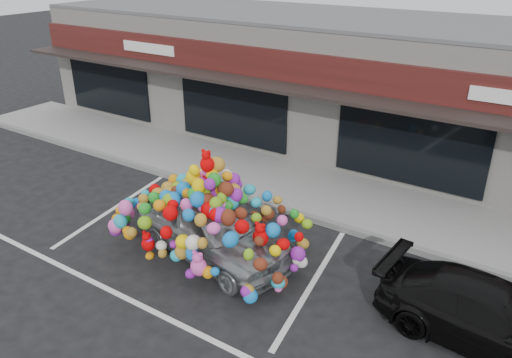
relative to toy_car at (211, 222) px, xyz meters
The scene contains 9 objects.
ground 0.95m from the toy_car, 164.33° to the left, with size 90.00×90.00×0.00m, color black.
shop_building 8.66m from the toy_car, 92.61° to the left, with size 24.00×7.20×4.31m.
sidewalk 4.20m from the toy_car, 95.42° to the left, with size 26.00×3.00×0.15m, color gray.
kerb 2.75m from the toy_car, 98.49° to the left, with size 26.00×0.18×0.16m, color slate.
parking_stripe_left 3.70m from the toy_car, behind, with size 0.12×4.40×0.01m, color silver.
parking_stripe_mid 2.58m from the toy_car, ahead, with size 0.12×4.40×0.01m, color silver.
lane_line 2.85m from the toy_car, 53.68° to the right, with size 14.00×0.12×0.01m, color silver.
toy_car is the anchor object (origin of this frame).
black_sedan 5.79m from the toy_car, ahead, with size 3.96×1.61×1.15m, color black.
Camera 1 is at (6.47, -7.61, 6.37)m, focal length 35.00 mm.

